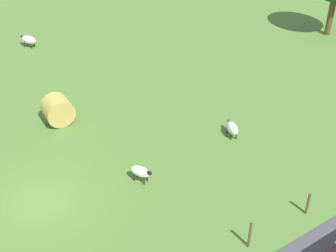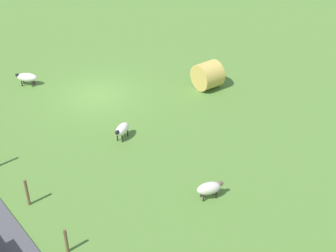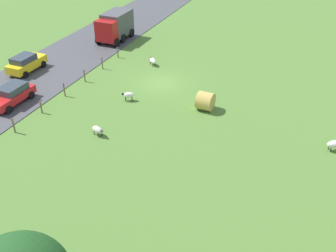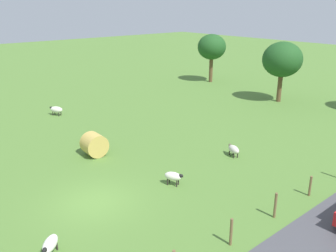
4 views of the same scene
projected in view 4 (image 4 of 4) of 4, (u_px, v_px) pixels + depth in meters
ground_plane at (95, 202)px, 18.31m from camera, size 160.00×160.00×0.00m
sheep_0 at (56, 110)px, 32.23m from camera, size 1.31×1.06×0.80m
sheep_1 at (234, 149)px, 23.63m from camera, size 1.17×0.82×0.73m
sheep_2 at (50, 244)px, 14.32m from camera, size 1.13×1.12×0.74m
sheep_3 at (173, 176)px, 19.86m from camera, size 1.10×0.85×0.76m
hay_bale_0 at (94, 145)px, 23.70m from camera, size 1.35×1.56×1.49m
tree_0 at (212, 47)px, 44.75m from camera, size 3.47×3.47×5.87m
tree_1 at (282, 60)px, 35.61m from camera, size 3.85×3.85×5.94m
fence_post_2 at (231, 232)px, 14.89m from camera, size 0.12×0.12×1.23m
fence_post_3 at (275, 205)px, 16.81m from camera, size 0.12×0.12×1.27m
fence_post_4 at (310, 186)px, 18.75m from camera, size 0.12×0.12×1.10m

